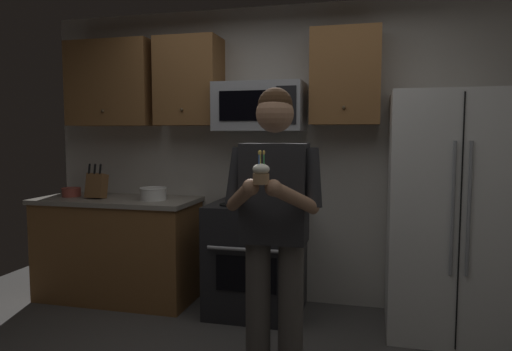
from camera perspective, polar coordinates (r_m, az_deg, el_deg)
name	(u,v)px	position (r m, az deg, el deg)	size (l,w,h in m)	color
wall_back	(283,156)	(4.18, 3.36, 2.41)	(4.40, 0.10, 2.60)	beige
oven_range	(256,258)	(3.96, 0.06, -10.02)	(0.76, 0.70, 0.93)	black
microwave	(260,107)	(3.95, 0.49, 8.36)	(0.74, 0.41, 0.40)	#9EA0A5
refrigerator	(451,214)	(3.76, 22.72, -4.40)	(0.90, 0.75, 1.80)	white
cabinet_row_upper	(197,82)	(4.19, -7.15, 11.29)	(2.78, 0.36, 0.76)	brown
counter_left	(118,248)	(4.47, -16.45, -8.49)	(1.44, 0.66, 0.92)	brown
knife_block	(97,186)	(4.42, -18.87, -1.18)	(0.16, 0.15, 0.32)	brown
bowl_large_white	(153,193)	(4.18, -12.43, -2.14)	(0.24, 0.24, 0.11)	white
bowl_small_colored	(71,192)	(4.64, -21.60, -1.87)	(0.17, 0.17, 0.08)	#B24C3F
person	(274,219)	(2.75, 2.23, -5.38)	(0.60, 0.48, 1.76)	#4C4742
cupcake	(261,173)	(2.39, 0.62, 0.27)	(0.09, 0.09, 0.17)	#A87F56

